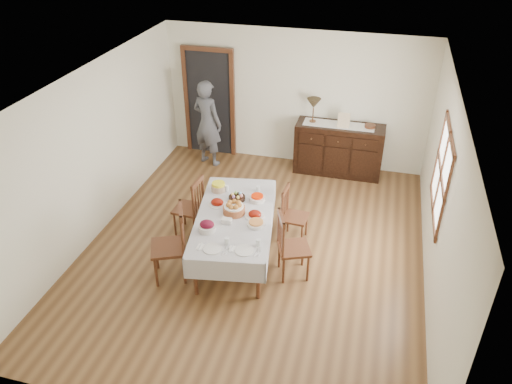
% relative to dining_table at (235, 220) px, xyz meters
% --- Properties ---
extents(ground, '(6.00, 6.00, 0.00)m').
position_rel_dining_table_xyz_m(ground, '(0.23, 0.22, -0.63)').
color(ground, brown).
extents(room_shell, '(5.02, 6.02, 2.65)m').
position_rel_dining_table_xyz_m(room_shell, '(0.09, 0.64, 1.01)').
color(room_shell, white).
rests_on(room_shell, ground).
extents(dining_table, '(1.40, 2.24, 0.72)m').
position_rel_dining_table_xyz_m(dining_table, '(0.00, 0.00, 0.00)').
color(dining_table, '#B9B8BD').
rests_on(dining_table, ground).
extents(chair_left_near, '(0.62, 0.62, 1.13)m').
position_rel_dining_table_xyz_m(chair_left_near, '(-0.69, -0.66, -0.06)').
color(chair_left_near, '#522B19').
rests_on(chair_left_near, ground).
extents(chair_left_far, '(0.44, 0.44, 0.99)m').
position_rel_dining_table_xyz_m(chair_left_far, '(-0.82, 0.37, -0.13)').
color(chair_left_far, '#522B19').
rests_on(chair_left_far, ground).
extents(chair_right_near, '(0.55, 0.55, 1.02)m').
position_rel_dining_table_xyz_m(chair_right_near, '(0.87, -0.23, -0.12)').
color(chair_right_near, '#522B19').
rests_on(chair_right_near, ground).
extents(chair_right_far, '(0.40, 0.40, 0.90)m').
position_rel_dining_table_xyz_m(chair_right_far, '(0.73, 0.62, -0.18)').
color(chair_right_far, '#522B19').
rests_on(chair_right_far, ground).
extents(sideboard, '(1.63, 0.59, 0.98)m').
position_rel_dining_table_xyz_m(sideboard, '(1.16, 2.94, -0.14)').
color(sideboard, black).
rests_on(sideboard, ground).
extents(person, '(0.65, 0.52, 1.81)m').
position_rel_dining_table_xyz_m(person, '(-1.35, 2.69, 0.27)').
color(person, '#50535C').
rests_on(person, ground).
extents(bread_basket, '(0.32, 0.32, 0.19)m').
position_rel_dining_table_xyz_m(bread_basket, '(-0.02, 0.05, 0.17)').
color(bread_basket, '#98502C').
rests_on(bread_basket, dining_table).
extents(egg_basket, '(0.25, 0.25, 0.11)m').
position_rel_dining_table_xyz_m(egg_basket, '(-0.08, 0.40, 0.13)').
color(egg_basket, black).
rests_on(egg_basket, dining_table).
extents(ham_platter_a, '(0.27, 0.27, 0.11)m').
position_rel_dining_table_xyz_m(ham_platter_a, '(-0.33, 0.20, 0.12)').
color(ham_platter_a, silver).
rests_on(ham_platter_a, dining_table).
extents(ham_platter_b, '(0.29, 0.29, 0.11)m').
position_rel_dining_table_xyz_m(ham_platter_b, '(0.29, 0.04, 0.12)').
color(ham_platter_b, silver).
rests_on(ham_platter_b, dining_table).
extents(beet_bowl, '(0.24, 0.24, 0.16)m').
position_rel_dining_table_xyz_m(beet_bowl, '(-0.25, -0.46, 0.16)').
color(beet_bowl, silver).
rests_on(beet_bowl, dining_table).
extents(carrot_bowl, '(0.24, 0.24, 0.09)m').
position_rel_dining_table_xyz_m(carrot_bowl, '(0.22, 0.45, 0.13)').
color(carrot_bowl, silver).
rests_on(carrot_bowl, dining_table).
extents(pineapple_bowl, '(0.23, 0.23, 0.13)m').
position_rel_dining_table_xyz_m(pineapple_bowl, '(-0.43, 0.59, 0.15)').
color(pineapple_bowl, tan).
rests_on(pineapple_bowl, dining_table).
extents(casserole_dish, '(0.25, 0.25, 0.07)m').
position_rel_dining_table_xyz_m(casserole_dish, '(0.36, -0.17, 0.12)').
color(casserole_dish, silver).
rests_on(casserole_dish, dining_table).
extents(butter_dish, '(0.15, 0.11, 0.07)m').
position_rel_dining_table_xyz_m(butter_dish, '(-0.05, -0.22, 0.12)').
color(butter_dish, silver).
rests_on(butter_dish, dining_table).
extents(setting_left, '(0.44, 0.31, 0.10)m').
position_rel_dining_table_xyz_m(setting_left, '(-0.00, -0.77, 0.11)').
color(setting_left, silver).
rests_on(setting_left, dining_table).
extents(setting_right, '(0.44, 0.31, 0.10)m').
position_rel_dining_table_xyz_m(setting_right, '(0.41, -0.70, 0.11)').
color(setting_right, silver).
rests_on(setting_right, dining_table).
extents(glass_far_a, '(0.07, 0.07, 0.10)m').
position_rel_dining_table_xyz_m(glass_far_a, '(-0.30, 0.60, 0.14)').
color(glass_far_a, silver).
rests_on(glass_far_a, dining_table).
extents(glass_far_b, '(0.06, 0.06, 0.10)m').
position_rel_dining_table_xyz_m(glass_far_b, '(0.17, 0.70, 0.14)').
color(glass_far_b, silver).
rests_on(glass_far_b, dining_table).
extents(runner, '(1.30, 0.35, 0.01)m').
position_rel_dining_table_xyz_m(runner, '(1.12, 2.95, 0.35)').
color(runner, white).
rests_on(runner, sideboard).
extents(table_lamp, '(0.26, 0.26, 0.46)m').
position_rel_dining_table_xyz_m(table_lamp, '(0.63, 2.96, 0.70)').
color(table_lamp, brown).
rests_on(table_lamp, sideboard).
extents(picture_frame, '(0.22, 0.08, 0.28)m').
position_rel_dining_table_xyz_m(picture_frame, '(1.21, 2.85, 0.49)').
color(picture_frame, beige).
rests_on(picture_frame, sideboard).
extents(deco_bowl, '(0.20, 0.20, 0.06)m').
position_rel_dining_table_xyz_m(deco_bowl, '(1.69, 2.96, 0.38)').
color(deco_bowl, '#522B19').
rests_on(deco_bowl, sideboard).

